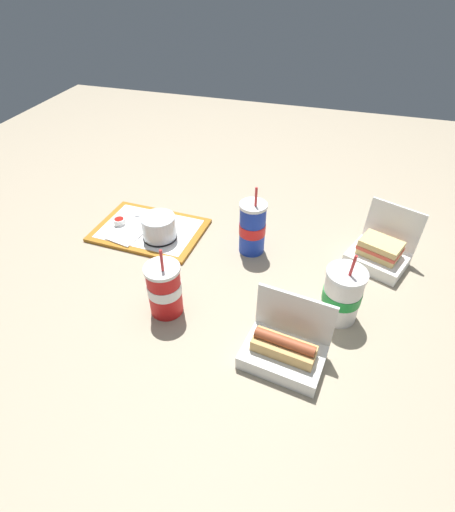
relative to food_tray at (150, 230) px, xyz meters
The scene contains 11 objects.
ground_plane 0.40m from the food_tray, 21.54° to the right, with size 3.20×3.20×0.00m, color gray.
food_tray is the anchor object (origin of this frame).
cake_container 0.08m from the food_tray, 32.24° to the right, with size 0.12×0.12×0.08m.
ketchup_cup 0.11m from the food_tray, behind, with size 0.04×0.04×0.02m.
napkin_stack 0.09m from the food_tray, 134.15° to the right, with size 0.10×0.10×0.00m, color white.
plastic_fork 0.07m from the food_tray, 118.01° to the left, with size 0.11×0.01×0.01m, color white.
clamshell_hotdog_left 0.68m from the food_tray, 36.27° to the right, with size 0.21×0.17×0.17m.
clamshell_sandwich_right 0.77m from the food_tray, ahead, with size 0.22×0.21×0.18m.
soda_cup_corner 0.40m from the food_tray, 57.64° to the right, with size 0.10×0.10×0.22m.
soda_cup_left 0.70m from the food_tray, 17.89° to the right, with size 0.11×0.11×0.22m.
soda_cup_front 0.38m from the food_tray, ahead, with size 0.09×0.09×0.24m.
Camera 1 is at (0.22, -0.88, 0.82)m, focal length 28.00 mm.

